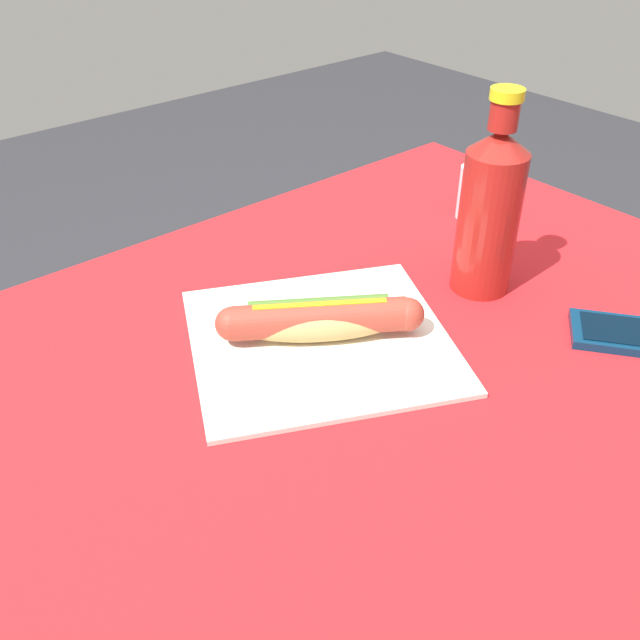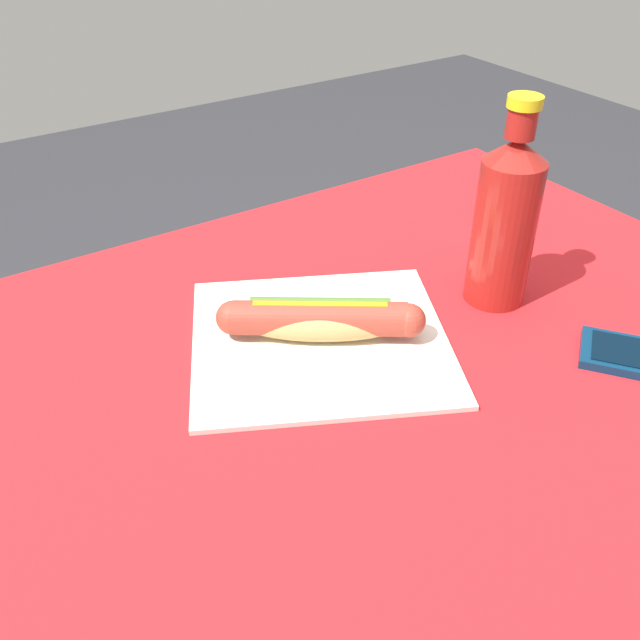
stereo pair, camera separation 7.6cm
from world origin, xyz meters
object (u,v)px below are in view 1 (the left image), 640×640
hot_dog (320,319)px  soda_bottle (490,209)px  salt_shaker (471,192)px  cell_phone (634,335)px

hot_dog → soda_bottle: size_ratio=0.79×
hot_dog → soda_bottle: (0.23, -0.04, 0.08)m
salt_shaker → cell_phone: bearing=-106.5°
soda_bottle → salt_shaker: 0.20m
cell_phone → salt_shaker: (0.09, 0.32, 0.03)m
hot_dog → salt_shaker: salt_shaker is taller
soda_bottle → cell_phone: bearing=-76.4°
soda_bottle → salt_shaker: (0.14, 0.13, -0.07)m
cell_phone → salt_shaker: salt_shaker is taller
soda_bottle → salt_shaker: size_ratio=3.15×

